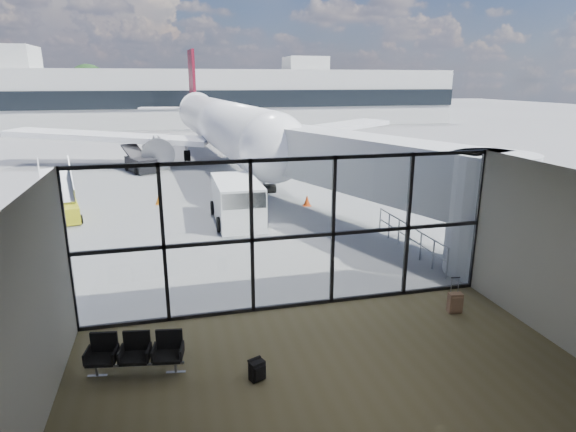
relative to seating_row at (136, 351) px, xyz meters
name	(u,v)px	position (x,y,z in m)	size (l,w,h in m)	color
ground	(200,143)	(4.33, 42.34, -0.53)	(220.00, 220.00, 0.00)	slate
lounge_shell	(356,291)	(4.33, -2.46, 2.12)	(12.02, 8.01, 4.51)	brown
glass_curtain_wall	(293,235)	(4.33, 2.34, 1.71)	(12.10, 0.12, 4.50)	white
jet_bridge	(360,168)	(9.23, 9.42, 2.23)	(8.00, 16.50, 4.33)	#A6AAAB
apron_railing	(409,235)	(9.93, 5.84, 0.19)	(0.06, 5.46, 1.11)	gray
far_terminal	(184,97)	(3.75, 64.31, 3.68)	(80.00, 12.20, 11.00)	silver
tree_3	(7,93)	(-22.67, 74.34, 4.10)	(4.95, 4.95, 7.12)	#382619
tree_4	(48,89)	(-16.67, 74.34, 4.72)	(5.61, 5.61, 8.07)	#382619
tree_5	(89,84)	(-10.67, 74.34, 5.34)	(6.27, 6.27, 9.03)	#382619
seating_row	(136,351)	(0.00, 0.00, 0.00)	(2.16, 0.93, 0.96)	gray
backpack	(257,370)	(2.64, -1.00, -0.29)	(0.40, 0.40, 0.51)	black
suitcase	(455,303)	(8.80, 0.83, -0.21)	(0.42, 0.33, 1.06)	#8B654D
airliner	(218,123)	(5.30, 31.33, 2.48)	(33.12, 38.41, 9.89)	white
service_van	(237,201)	(4.02, 11.62, 0.50)	(2.26, 4.61, 2.00)	white
belt_loader	(140,163)	(-1.07, 26.41, 0.08)	(2.72, 4.16, 1.82)	black
mobile_stairs	(60,209)	(-4.22, 14.02, 0.01)	(2.25, 3.49, 2.28)	gold
traffic_cone_a	(159,199)	(0.33, 16.06, -0.27)	(0.39, 0.39, 0.56)	orange
traffic_cone_b	(307,201)	(8.08, 13.80, -0.26)	(0.41, 0.41, 0.58)	#E0400B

